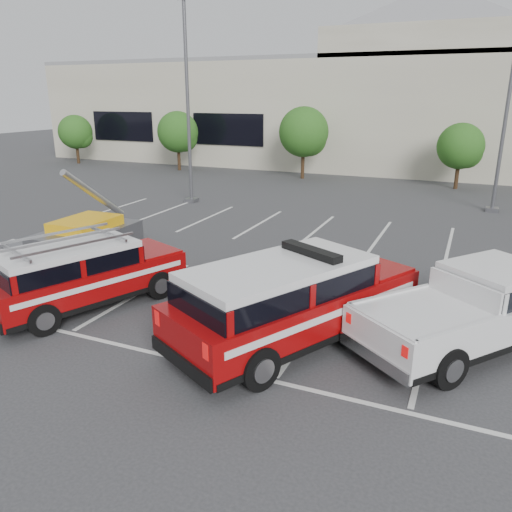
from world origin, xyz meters
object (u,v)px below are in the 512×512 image
Objects in this scene: tree_mid_left at (305,134)px; white_pickup at (478,315)px; light_pole_mid at (508,103)px; ladder_suv at (84,278)px; tree_mid_right at (462,148)px; fire_chief_suv at (293,306)px; light_pole_left at (188,103)px; utility_rig at (83,241)px; tree_left at (179,133)px; convention_building at (405,106)px; tree_far_left at (77,133)px.

tree_mid_left reaches higher than white_pickup.
light_pole_mid is at bearing -26.92° from tree_mid_left.
tree_mid_left is 23.55m from ladder_suv.
tree_mid_left is 10.01m from tree_mid_right.
tree_mid_right reaches higher than ladder_suv.
tree_mid_right reaches higher than fire_chief_suv.
light_pole_left is 11.17m from utility_rig.
light_pole_left is at bearing 179.85° from white_pickup.
tree_left is 28.93m from fire_chief_suv.
tree_mid_right is 0.66× the size of white_pickup.
ladder_suv is (-3.66, -33.22, -3.90)m from convention_building.
tree_left is at bearing 0.00° from tree_far_left.
tree_far_left is at bearing 149.29° from light_pole_left.
tree_mid_left is at bearing 156.12° from white_pickup.
white_pickup is at bearing 33.07° from ladder_suv.
light_pole_mid is 1.84× the size of ladder_suv.
light_pole_mid is 18.13m from fire_chief_suv.
tree_far_left is 1.00× the size of tree_mid_right.
light_pole_left reaches higher than tree_far_left.
light_pole_left and light_pole_mid have the same top height.
tree_left is at bearing 180.00° from tree_mid_right.
ladder_suv is (-9.91, -1.89, 0.07)m from white_pickup.
light_pole_mid is (6.82, -15.86, 0.47)m from convention_building.
light_pole_left is 1.69× the size of white_pickup.
convention_building is at bearing 33.05° from tree_left.
convention_building reaches higher than ladder_suv.
tree_mid_left is (20.00, 0.00, 0.54)m from tree_far_left.
tree_far_left is 1.02× the size of utility_rig.
tree_left is 0.43× the size of light_pole_mid.
light_pole_left is (-8.18, -19.86, 0.47)m from convention_building.
fire_chief_suv is at bearing -51.22° from light_pole_left.
tree_far_left is at bearing -180.00° from tree_left.
tree_left reaches higher than utility_rig.
tree_far_left is at bearing 180.00° from tree_mid_right.
fire_chief_suv is at bearing -86.04° from convention_building.
tree_mid_right is 23.27m from fire_chief_suv.
light_pole_left is 15.52m from light_pole_mid.
white_pickup is (14.44, -11.47, -4.44)m from light_pole_left.
tree_mid_left reaches higher than tree_left.
white_pickup is (1.35, -21.51, -1.76)m from tree_mid_right.
tree_left reaches higher than tree_mid_right.
light_pole_left reaches higher than utility_rig.
tree_far_left reaches higher than fire_chief_suv.
ladder_suv is (-8.57, -23.40, -1.69)m from tree_mid_right.
convention_building is 11.19m from tree_mid_left.
ladder_suv is (-10.48, -17.36, -4.37)m from light_pole_mid.
fire_chief_suv is (27.37, -23.06, -1.60)m from tree_far_left.
white_pickup is at bearing 48.82° from fire_chief_suv.
tree_mid_left is 24.30m from fire_chief_suv.
ladder_suv is 1.42× the size of utility_rig.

